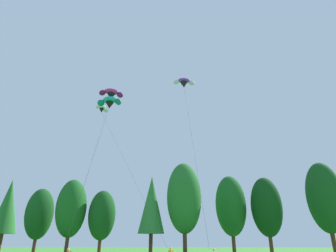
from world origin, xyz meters
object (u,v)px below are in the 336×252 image
(parafoil_kite_far_purple, at_px, (184,83))
(parafoil_kite_low_magenta, at_px, (111,94))
(parafoil_kite_high_teal, at_px, (110,103))
(parafoil_kite_mid_white, at_px, (102,109))

(parafoil_kite_far_purple, bearing_deg, parafoil_kite_low_magenta, 168.42)
(parafoil_kite_far_purple, distance_m, parafoil_kite_low_magenta, 11.92)
(parafoil_kite_high_teal, relative_size, parafoil_kite_far_purple, 0.93)
(parafoil_kite_high_teal, height_order, parafoil_kite_far_purple, parafoil_kite_far_purple)
(parafoil_kite_high_teal, xyz_separation_m, parafoil_kite_low_magenta, (-0.03, 0.61, 1.82))
(parafoil_kite_far_purple, relative_size, parafoil_kite_low_magenta, 1.00)
(parafoil_kite_high_teal, relative_size, parafoil_kite_low_magenta, 0.92)
(parafoil_kite_mid_white, xyz_separation_m, parafoil_kite_low_magenta, (2.35, -3.19, 1.01))
(parafoil_kite_high_teal, bearing_deg, parafoil_kite_mid_white, 122.11)
(parafoil_kite_far_purple, bearing_deg, parafoil_kite_high_teal, 171.30)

